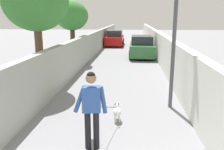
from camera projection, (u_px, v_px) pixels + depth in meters
ground_plane at (124, 60)px, 16.15m from camera, size 80.00×80.00×0.00m
wall_left at (82, 51)px, 14.20m from camera, size 48.00×0.30×1.74m
fence_right at (164, 52)px, 13.79m from camera, size 48.00×0.30×1.83m
tree_left_near at (36, 3)px, 9.32m from camera, size 2.57×2.57×4.59m
tree_left_mid at (72, 16)px, 14.76m from camera, size 2.02×2.02×3.85m
lamp_post at (175, 22)px, 7.17m from camera, size 0.36×0.36×3.91m
skateboard at (92, 149)px, 5.19m from camera, size 0.82×0.29×0.08m
person_skateboarder at (92, 105)px, 4.95m from camera, size 0.26×0.72×1.71m
dog at (117, 111)px, 6.72m from camera, size 1.97×0.57×1.06m
car_near at (142, 47)px, 17.44m from camera, size 3.95×1.80×1.54m
car_far at (115, 38)px, 24.43m from camera, size 4.20×1.80×1.54m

